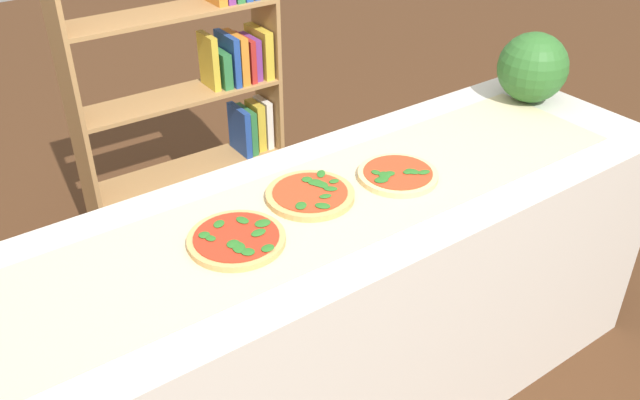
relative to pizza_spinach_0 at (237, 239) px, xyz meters
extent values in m
cube|color=beige|center=(0.29, 0.02, -0.46)|extent=(2.52, 0.72, 0.89)
cube|color=beige|center=(0.29, 0.02, -0.01)|extent=(2.11, 0.47, 0.00)
cylinder|color=tan|center=(0.00, 0.00, 0.00)|extent=(0.27, 0.27, 0.02)
cylinder|color=red|center=(0.00, 0.00, 0.01)|extent=(0.23, 0.23, 0.00)
ellipsoid|color=#286B23|center=(-0.01, -0.08, 0.01)|extent=(0.05, 0.05, 0.00)
ellipsoid|color=#286B23|center=(-0.06, 0.03, 0.01)|extent=(0.03, 0.04, 0.00)
ellipsoid|color=#286B23|center=(0.05, 0.05, 0.01)|extent=(0.04, 0.05, 0.00)
ellipsoid|color=#286B23|center=(0.05, -0.02, 0.01)|extent=(0.05, 0.03, 0.00)
ellipsoid|color=#286B23|center=(0.04, -0.10, 0.01)|extent=(0.04, 0.04, 0.00)
ellipsoid|color=#286B23|center=(0.09, 0.01, 0.01)|extent=(0.05, 0.04, 0.00)
ellipsoid|color=#286B23|center=(-0.01, 0.08, 0.01)|extent=(0.05, 0.05, 0.00)
ellipsoid|color=#286B23|center=(-0.02, -0.05, 0.01)|extent=(0.05, 0.06, 0.00)
ellipsoid|color=#286B23|center=(-0.07, 0.05, 0.01)|extent=(0.04, 0.04, 0.00)
ellipsoid|color=#286B23|center=(-0.03, -0.03, 0.01)|extent=(0.05, 0.05, 0.00)
cylinder|color=tan|center=(0.29, 0.07, 0.00)|extent=(0.27, 0.27, 0.02)
cylinder|color=red|center=(0.29, 0.07, 0.01)|extent=(0.22, 0.22, 0.00)
ellipsoid|color=#286B23|center=(0.35, 0.04, 0.01)|extent=(0.05, 0.05, 0.00)
ellipsoid|color=#286B23|center=(0.31, 0.02, 0.01)|extent=(0.04, 0.03, 0.00)
ellipsoid|color=#286B23|center=(0.32, 0.13, 0.01)|extent=(0.04, 0.04, 0.00)
ellipsoid|color=#286B23|center=(0.33, 0.08, 0.01)|extent=(0.04, 0.05, 0.00)
ellipsoid|color=#286B23|center=(0.22, 0.02, 0.01)|extent=(0.05, 0.05, 0.00)
ellipsoid|color=#286B23|center=(0.33, 0.10, 0.01)|extent=(0.06, 0.06, 0.00)
ellipsoid|color=#286B23|center=(0.37, 0.13, 0.01)|extent=(0.05, 0.05, 0.00)
ellipsoid|color=#286B23|center=(0.38, 0.07, 0.01)|extent=(0.04, 0.03, 0.00)
ellipsoid|color=#286B23|center=(0.27, -0.02, 0.01)|extent=(0.05, 0.05, 0.00)
ellipsoid|color=#286B23|center=(0.34, 0.07, 0.01)|extent=(0.04, 0.05, 0.00)
ellipsoid|color=#286B23|center=(0.33, 0.09, 0.01)|extent=(0.04, 0.05, 0.00)
cylinder|color=#E5C17F|center=(0.58, 0.01, 0.00)|extent=(0.25, 0.25, 0.02)
cylinder|color=red|center=(0.58, 0.01, 0.01)|extent=(0.22, 0.22, 0.00)
ellipsoid|color=#286B23|center=(0.61, -0.02, 0.01)|extent=(0.05, 0.05, 0.00)
ellipsoid|color=#286B23|center=(0.60, -0.02, 0.01)|extent=(0.04, 0.03, 0.00)
ellipsoid|color=#286B23|center=(0.55, 0.01, 0.01)|extent=(0.04, 0.03, 0.00)
ellipsoid|color=#286B23|center=(0.50, -0.01, 0.01)|extent=(0.05, 0.04, 0.00)
ellipsoid|color=#286B23|center=(0.64, -0.05, 0.01)|extent=(0.04, 0.03, 0.00)
ellipsoid|color=#286B23|center=(0.52, 0.04, 0.01)|extent=(0.03, 0.04, 0.00)
ellipsoid|color=#286B23|center=(0.53, 0.01, 0.01)|extent=(0.05, 0.06, 0.00)
sphere|color=#2D6628|center=(1.38, 0.16, 0.12)|extent=(0.26, 0.26, 0.26)
cube|color=#A87A47|center=(0.88, 1.26, -0.15)|extent=(0.02, 0.23, 1.51)
cube|color=#A87A47|center=(-0.03, 1.28, -0.15)|extent=(0.02, 0.23, 1.51)
cube|color=#A87A47|center=(0.42, 1.27, -0.90)|extent=(0.89, 0.24, 0.02)
cube|color=silver|center=(0.84, 1.26, -0.80)|extent=(0.04, 0.13, 0.18)
cube|color=#47423D|center=(0.80, 1.26, -0.77)|extent=(0.04, 0.16, 0.24)
cube|color=#234799|center=(0.77, 1.26, -0.79)|extent=(0.04, 0.18, 0.19)
cube|color=#B22823|center=(0.73, 1.26, -0.76)|extent=(0.03, 0.16, 0.25)
cube|color=#234799|center=(0.68, 1.27, -0.80)|extent=(0.05, 0.17, 0.17)
cube|color=silver|center=(0.64, 1.27, -0.76)|extent=(0.04, 0.16, 0.25)
cube|color=#A87A47|center=(0.42, 1.27, -0.52)|extent=(0.89, 0.24, 0.02)
cube|color=silver|center=(0.84, 1.26, -0.39)|extent=(0.04, 0.13, 0.24)
cube|color=gold|center=(0.80, 1.26, -0.40)|extent=(0.04, 0.13, 0.24)
cube|color=#2D753D|center=(0.75, 1.26, -0.41)|extent=(0.04, 0.16, 0.22)
cube|color=#234799|center=(0.71, 1.27, -0.40)|extent=(0.03, 0.18, 0.23)
cube|color=#A87A47|center=(0.42, 1.27, -0.15)|extent=(0.89, 0.24, 0.02)
cube|color=gold|center=(0.84, 1.26, -0.03)|extent=(0.04, 0.19, 0.22)
cube|color=#753384|center=(0.79, 1.26, -0.05)|extent=(0.03, 0.16, 0.19)
cube|color=#B22823|center=(0.76, 1.26, -0.04)|extent=(0.03, 0.18, 0.20)
cube|color=orange|center=(0.72, 1.26, -0.03)|extent=(0.04, 0.18, 0.22)
cube|color=#234799|center=(0.68, 1.27, -0.03)|extent=(0.03, 0.19, 0.22)
cube|color=#2D753D|center=(0.63, 1.27, -0.06)|extent=(0.04, 0.17, 0.16)
cube|color=gold|center=(0.58, 1.27, -0.02)|extent=(0.03, 0.14, 0.24)
cube|color=#A87A47|center=(0.42, 1.27, 0.22)|extent=(0.89, 0.24, 0.02)
camera|label=1|loc=(-0.68, -1.33, 1.07)|focal=38.05mm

